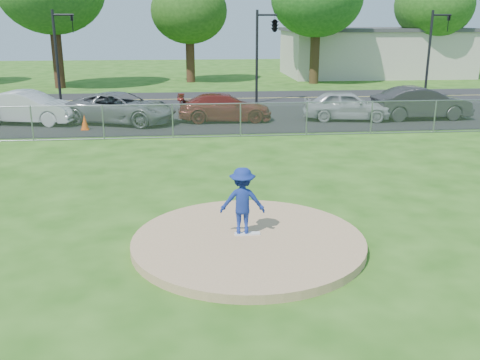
# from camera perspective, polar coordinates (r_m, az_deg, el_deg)

# --- Properties ---
(ground) EXTENTS (120.00, 120.00, 0.00)m
(ground) POSITION_cam_1_polar(r_m,az_deg,el_deg) (22.02, -2.03, 3.50)
(ground) COLOR #225211
(ground) RESTS_ON ground
(pitchers_mound) EXTENTS (5.40, 5.40, 0.20)m
(pitchers_mound) POSITION_cam_1_polar(r_m,az_deg,el_deg) (12.50, 0.90, -6.60)
(pitchers_mound) COLOR tan
(pitchers_mound) RESTS_ON ground
(pitching_rubber) EXTENTS (0.60, 0.15, 0.04)m
(pitching_rubber) POSITION_cam_1_polar(r_m,az_deg,el_deg) (12.63, 0.80, -5.74)
(pitching_rubber) COLOR white
(pitching_rubber) RESTS_ON pitchers_mound
(chain_link_fence) EXTENTS (40.00, 0.06, 1.50)m
(chain_link_fence) POSITION_cam_1_polar(r_m,az_deg,el_deg) (23.82, -2.36, 6.36)
(chain_link_fence) COLOR gray
(chain_link_fence) RESTS_ON ground
(parking_lot) EXTENTS (50.00, 8.00, 0.01)m
(parking_lot) POSITION_cam_1_polar(r_m,az_deg,el_deg) (28.38, -2.87, 6.51)
(parking_lot) COLOR black
(parking_lot) RESTS_ON ground
(street) EXTENTS (60.00, 7.00, 0.01)m
(street) POSITION_cam_1_polar(r_m,az_deg,el_deg) (35.78, -3.48, 8.64)
(street) COLOR black
(street) RESTS_ON ground
(commercial_building) EXTENTS (16.40, 9.40, 4.30)m
(commercial_building) POSITION_cam_1_polar(r_m,az_deg,el_deg) (52.42, 14.08, 13.14)
(commercial_building) COLOR beige
(commercial_building) RESTS_ON ground
(tree_center) EXTENTS (6.16, 6.16, 9.84)m
(tree_center) POSITION_cam_1_polar(r_m,az_deg,el_deg) (45.42, -5.48, 18.50)
(tree_center) COLOR #3C2216
(tree_center) RESTS_ON ground
(traffic_signal_left) EXTENTS (1.28, 0.20, 5.60)m
(traffic_signal_left) POSITION_cam_1_polar(r_m,az_deg,el_deg) (34.26, -18.65, 13.11)
(traffic_signal_left) COLOR black
(traffic_signal_left) RESTS_ON ground
(traffic_signal_center) EXTENTS (1.42, 2.48, 5.60)m
(traffic_signal_center) POSITION_cam_1_polar(r_m,az_deg,el_deg) (33.81, 3.53, 16.00)
(traffic_signal_center) COLOR black
(traffic_signal_center) RESTS_ON ground
(traffic_signal_right) EXTENTS (1.28, 0.20, 5.60)m
(traffic_signal_right) POSITION_cam_1_polar(r_m,az_deg,el_deg) (36.88, 19.90, 13.19)
(traffic_signal_right) COLOR black
(traffic_signal_right) RESTS_ON ground
(pitcher) EXTENTS (1.09, 0.69, 1.61)m
(pitcher) POSITION_cam_1_polar(r_m,az_deg,el_deg) (12.41, 0.26, -2.28)
(pitcher) COLOR navy
(pitcher) RESTS_ON pitchers_mound
(traffic_cone) EXTENTS (0.37, 0.37, 0.72)m
(traffic_cone) POSITION_cam_1_polar(r_m,az_deg,el_deg) (26.52, -16.24, 5.94)
(traffic_cone) COLOR #F5540C
(traffic_cone) RESTS_ON parking_lot
(parked_car_white) EXTENTS (5.18, 2.80, 1.62)m
(parked_car_white) POSITION_cam_1_polar(r_m,az_deg,el_deg) (28.96, -21.61, 7.21)
(parked_car_white) COLOR silver
(parked_car_white) RESTS_ON parking_lot
(parked_car_gray) EXTENTS (6.07, 4.31, 1.54)m
(parked_car_gray) POSITION_cam_1_polar(r_m,az_deg,el_deg) (27.75, -12.57, 7.52)
(parked_car_gray) COLOR slate
(parked_car_gray) RESTS_ON parking_lot
(parked_car_darkred) EXTENTS (4.84, 2.06, 1.39)m
(parked_car_darkred) POSITION_cam_1_polar(r_m,az_deg,el_deg) (27.69, -1.63, 7.74)
(parked_car_darkred) COLOR maroon
(parked_car_darkred) RESTS_ON parking_lot
(parked_car_pearl) EXTENTS (4.71, 2.51, 1.53)m
(parked_car_pearl) POSITION_cam_1_polar(r_m,az_deg,el_deg) (28.51, 11.30, 7.82)
(parked_car_pearl) COLOR #AFB0B3
(parked_car_pearl) RESTS_ON parking_lot
(parked_car_charcoal) EXTENTS (5.10, 1.91, 1.66)m
(parked_car_charcoal) POSITION_cam_1_polar(r_m,az_deg,el_deg) (29.84, 18.76, 7.78)
(parked_car_charcoal) COLOR #272729
(parked_car_charcoal) RESTS_ON parking_lot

